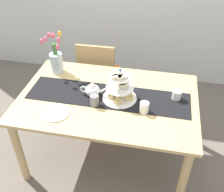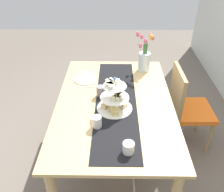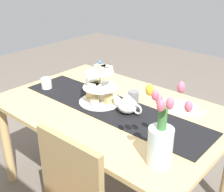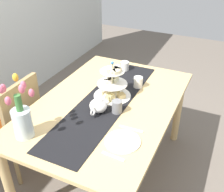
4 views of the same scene
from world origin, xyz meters
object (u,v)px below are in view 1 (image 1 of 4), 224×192
(tiered_cake_stand, at_px, (120,89))
(cream_jug, at_px, (177,95))
(tulip_vase, at_px, (56,59))
(knife_left, at_px, (73,115))
(teapot, at_px, (92,90))
(dinner_plate_left, at_px, (56,113))
(dining_table, at_px, (108,106))
(chair_left, at_px, (98,73))
(fork_left, at_px, (39,111))
(mug_white_text, at_px, (144,107))
(mug_grey, at_px, (94,100))

(tiered_cake_stand, distance_m, cream_jug, 0.50)
(tulip_vase, xyz_separation_m, knife_left, (0.36, -0.61, -0.14))
(teapot, height_order, knife_left, teapot)
(cream_jug, distance_m, dinner_plate_left, 1.04)
(dining_table, relative_size, knife_left, 9.19)
(tulip_vase, distance_m, cream_jug, 1.20)
(dining_table, relative_size, teapot, 6.55)
(chair_left, distance_m, fork_left, 1.09)
(fork_left, distance_m, mug_white_text, 0.87)
(dinner_plate_left, relative_size, mug_white_text, 2.42)
(mug_grey, bearing_deg, tiered_cake_stand, 33.01)
(chair_left, xyz_separation_m, fork_left, (-0.24, -1.03, 0.25))
(cream_jug, relative_size, knife_left, 0.50)
(chair_left, bearing_deg, cream_jug, -36.57)
(mug_white_text, bearing_deg, mug_grey, 178.93)
(fork_left, bearing_deg, tiered_cake_stand, 25.24)
(dining_table, relative_size, mug_grey, 16.44)
(tulip_vase, xyz_separation_m, mug_white_text, (0.92, -0.45, -0.10))
(mug_grey, height_order, mug_white_text, mug_grey)
(mug_grey, bearing_deg, teapot, 111.95)
(tiered_cake_stand, bearing_deg, chair_left, 117.28)
(chair_left, bearing_deg, dinner_plate_left, -95.35)
(tulip_vase, bearing_deg, teapot, -34.93)
(teapot, xyz_separation_m, cream_jug, (0.73, 0.10, -0.02))
(tiered_cake_stand, bearing_deg, knife_left, -138.59)
(fork_left, relative_size, mug_white_text, 1.58)
(dinner_plate_left, xyz_separation_m, mug_white_text, (0.70, 0.16, 0.04))
(teapot, relative_size, mug_grey, 2.51)
(chair_left, relative_size, tulip_vase, 2.15)
(dining_table, xyz_separation_m, fork_left, (-0.52, -0.30, 0.10))
(dinner_plate_left, bearing_deg, tulip_vase, 109.24)
(tulip_vase, distance_m, mug_grey, 0.67)
(tiered_cake_stand, relative_size, fork_left, 2.03)
(teapot, bearing_deg, mug_grey, -68.05)
(chair_left, relative_size, knife_left, 5.35)
(tulip_vase, relative_size, knife_left, 2.49)
(fork_left, xyz_separation_m, mug_grey, (0.43, 0.17, 0.05))
(tiered_cake_stand, bearing_deg, dining_table, 178.96)
(dining_table, bearing_deg, tiered_cake_stand, -1.04)
(teapot, distance_m, cream_jug, 0.73)
(teapot, xyz_separation_m, mug_white_text, (0.47, -0.14, -0.01))
(tulip_vase, xyz_separation_m, fork_left, (0.07, -0.61, -0.14))
(tiered_cake_stand, xyz_separation_m, teapot, (-0.25, 0.00, -0.05))
(fork_left, bearing_deg, tulip_vase, 96.26)
(dining_table, xyz_separation_m, mug_white_text, (0.33, -0.14, 0.15))
(fork_left, bearing_deg, chair_left, 76.83)
(chair_left, height_order, cream_jug, chair_left)
(tiered_cake_stand, relative_size, teapot, 1.28)
(dinner_plate_left, distance_m, mug_grey, 0.33)
(tiered_cake_stand, xyz_separation_m, cream_jug, (0.48, 0.10, -0.07))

